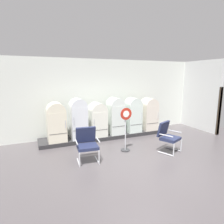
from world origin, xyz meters
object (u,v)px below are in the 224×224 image
at_px(refrigerator_5, 149,113).
at_px(armchair_right, 168,135).
at_px(refrigerator_0, 56,121).
at_px(sign_stand, 126,131).
at_px(refrigerator_1, 78,117).
at_px(armchair_left, 87,143).
at_px(refrigerator_3, 116,115).
at_px(refrigerator_2, 98,119).
at_px(refrigerator_4, 133,114).

relative_size(refrigerator_5, armchair_right, 1.40).
height_order(refrigerator_0, sign_stand, refrigerator_0).
height_order(refrigerator_1, refrigerator_5, refrigerator_1).
bearing_deg(armchair_right, refrigerator_5, 72.51).
xyz_separation_m(refrigerator_0, refrigerator_5, (4.07, -0.03, -0.01)).
bearing_deg(armchair_right, armchair_left, 172.56).
xyz_separation_m(refrigerator_1, armchair_right, (2.56, -2.16, -0.41)).
bearing_deg(refrigerator_5, refrigerator_3, 178.82).
xyz_separation_m(refrigerator_1, refrigerator_3, (1.59, 0.02, -0.03)).
distance_m(refrigerator_3, armchair_right, 2.42).
height_order(refrigerator_2, refrigerator_3, refrigerator_3).
bearing_deg(sign_stand, refrigerator_3, 78.31).
relative_size(refrigerator_1, sign_stand, 1.04).
relative_size(refrigerator_1, refrigerator_2, 1.16).
height_order(refrigerator_3, armchair_right, refrigerator_3).
bearing_deg(refrigerator_2, sign_stand, -73.53).
xyz_separation_m(refrigerator_0, armchair_left, (0.65, -1.82, -0.34)).
bearing_deg(refrigerator_1, armchair_left, -95.79).
height_order(refrigerator_1, sign_stand, refrigerator_1).
bearing_deg(refrigerator_5, refrigerator_4, -179.70).
distance_m(refrigerator_0, refrigerator_5, 4.07).
relative_size(refrigerator_5, sign_stand, 0.95).
xyz_separation_m(refrigerator_4, refrigerator_5, (0.82, 0.00, -0.03)).
height_order(refrigerator_4, sign_stand, refrigerator_4).
xyz_separation_m(refrigerator_0, sign_stand, (2.09, -1.56, -0.22)).
height_order(refrigerator_1, armchair_right, refrigerator_1).
height_order(refrigerator_0, armchair_left, refrigerator_0).
relative_size(refrigerator_1, refrigerator_3, 1.03).
bearing_deg(refrigerator_3, armchair_right, -66.02).
xyz_separation_m(refrigerator_3, sign_stand, (-0.32, -1.57, -0.26)).
bearing_deg(refrigerator_0, sign_stand, -36.75).
bearing_deg(refrigerator_1, refrigerator_0, 179.07).
bearing_deg(refrigerator_4, armchair_left, -145.42).
height_order(refrigerator_0, armchair_right, refrigerator_0).
bearing_deg(refrigerator_2, refrigerator_5, -1.18).
relative_size(refrigerator_2, refrigerator_4, 0.91).
relative_size(refrigerator_1, armchair_right, 1.53).
distance_m(armchair_left, sign_stand, 1.47).
relative_size(refrigerator_0, refrigerator_5, 1.01).
bearing_deg(refrigerator_3, refrigerator_2, 178.81).
bearing_deg(armchair_right, refrigerator_4, 93.94).
height_order(refrigerator_1, refrigerator_3, refrigerator_1).
xyz_separation_m(refrigerator_5, armchair_right, (-0.68, -2.15, -0.33)).
bearing_deg(sign_stand, armchair_right, -25.28).
height_order(refrigerator_4, armchair_right, refrigerator_4).
xyz_separation_m(refrigerator_2, refrigerator_3, (0.79, -0.02, 0.10)).
distance_m(refrigerator_2, sign_stand, 1.66).
xyz_separation_m(refrigerator_1, refrigerator_5, (3.23, -0.01, -0.08)).
xyz_separation_m(refrigerator_3, armchair_left, (-1.77, -1.82, -0.38)).
bearing_deg(refrigerator_4, refrigerator_5, 0.30).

